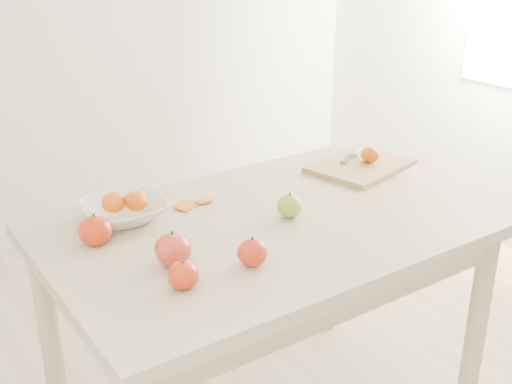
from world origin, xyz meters
TOP-DOWN VIEW (x-y plane):
  - table at (0.00, 0.00)m, footprint 1.20×0.80m
  - cutting_board at (0.50, 0.16)m, footprint 0.38×0.31m
  - board_tangerine at (0.53, 0.15)m, footprint 0.06×0.06m
  - fruit_bowl at (-0.32, 0.23)m, footprint 0.23×0.23m
  - bowl_tangerine_near at (-0.34, 0.24)m, footprint 0.06×0.06m
  - bowl_tangerine_far at (-0.29, 0.21)m, footprint 0.06×0.06m
  - orange_peel_a at (-0.14, 0.21)m, footprint 0.07×0.07m
  - orange_peel_b at (-0.08, 0.21)m, footprint 0.05×0.04m
  - paring_knife at (0.55, 0.23)m, footprint 0.16×0.09m
  - apple_green at (0.07, -0.01)m, footprint 0.07×0.07m
  - apple_red_d at (-0.36, -0.18)m, footprint 0.07×0.07m
  - apple_red_a at (-0.44, 0.13)m, footprint 0.09×0.09m
  - apple_red_c at (-0.17, -0.18)m, footprint 0.07×0.07m
  - apple_red_b at (-0.32, -0.07)m, footprint 0.09×0.09m

SIDE VIEW (x-z plane):
  - table at x=0.00m, z-range 0.28..1.03m
  - orange_peel_a at x=-0.14m, z-range 0.75..0.76m
  - orange_peel_b at x=-0.08m, z-range 0.75..0.76m
  - cutting_board at x=0.50m, z-range 0.75..0.77m
  - paring_knife at x=0.55m, z-range 0.77..0.78m
  - fruit_bowl at x=-0.32m, z-range 0.75..0.81m
  - apple_red_d at x=-0.36m, z-range 0.75..0.81m
  - apple_green at x=0.07m, z-range 0.75..0.82m
  - apple_red_c at x=-0.17m, z-range 0.75..0.82m
  - apple_red_a at x=-0.44m, z-range 0.75..0.83m
  - apple_red_b at x=-0.32m, z-range 0.75..0.83m
  - board_tangerine at x=0.53m, z-range 0.77..0.82m
  - bowl_tangerine_far at x=-0.29m, z-range 0.78..0.83m
  - bowl_tangerine_near at x=-0.34m, z-range 0.78..0.83m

